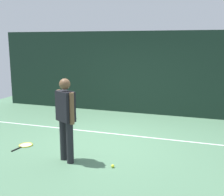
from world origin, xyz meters
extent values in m
plane|color=#4C7556|center=(0.00, 0.00, 0.00)|extent=(12.00, 12.00, 0.00)
cube|color=#192D23|center=(0.00, 3.00, 1.37)|extent=(10.00, 0.10, 2.74)
cube|color=white|center=(0.00, 0.57, 0.00)|extent=(9.00, 0.05, 0.00)
cylinder|color=black|center=(-0.47, -1.33, 0.42)|extent=(0.14, 0.14, 0.85)
cylinder|color=black|center=(-0.26, -1.45, 0.42)|extent=(0.14, 0.14, 0.85)
cube|color=black|center=(-0.37, -1.39, 1.15)|extent=(0.46, 0.39, 0.60)
sphere|color=brown|center=(-0.37, -1.39, 1.59)|extent=(0.22, 0.22, 0.22)
cylinder|color=brown|center=(-0.56, -1.29, 1.14)|extent=(0.09, 0.09, 0.62)
cylinder|color=brown|center=(-0.18, -1.50, 1.14)|extent=(0.09, 0.09, 0.62)
cylinder|color=black|center=(-1.75, -1.20, 0.01)|extent=(0.07, 0.30, 0.03)
torus|color=gold|center=(-1.71, -0.90, 0.01)|extent=(0.37, 0.37, 0.02)
cylinder|color=#B2B2B2|center=(-1.71, -0.90, 0.01)|extent=(0.31, 0.31, 0.00)
cube|color=maroon|center=(-1.92, 1.55, 0.22)|extent=(0.32, 0.36, 0.44)
cube|color=maroon|center=(-1.79, 1.48, 0.14)|extent=(0.18, 0.23, 0.20)
sphere|color=#CCE033|center=(0.62, -1.40, 0.03)|extent=(0.07, 0.07, 0.07)
camera|label=1|loc=(2.26, -6.34, 2.41)|focal=46.14mm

